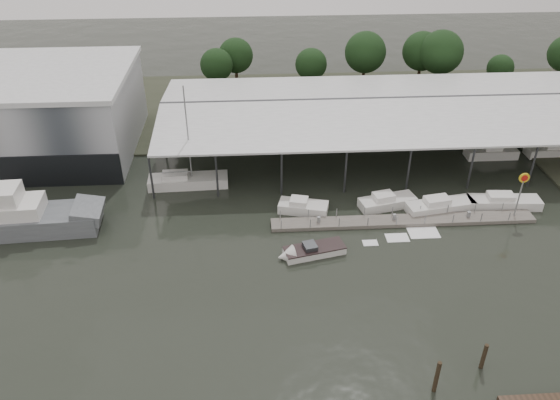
{
  "coord_description": "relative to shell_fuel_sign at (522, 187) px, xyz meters",
  "views": [
    {
      "loc": [
        -0.95,
        -36.83,
        32.71
      ],
      "look_at": [
        2.0,
        11.25,
        2.5
      ],
      "focal_mm": 35.0,
      "sensor_mm": 36.0,
      "label": 1
    }
  ],
  "objects": [
    {
      "name": "moored_cruiser_2",
      "position": [
        -7.46,
        2.0,
        -3.31
      ],
      "size": [
        7.85,
        3.45,
        1.7
      ],
      "rotation": [
        0.0,
        0.0,
        0.17
      ],
      "color": "silver",
      "rests_on": "ground"
    },
    {
      "name": "speedboat_underway",
      "position": [
        -22.56,
        -4.96,
        -3.53
      ],
      "size": [
        17.43,
        5.87,
        2.0
      ],
      "rotation": [
        0.0,
        0.0,
        3.38
      ],
      "color": "silver",
      "rests_on": "ground"
    },
    {
      "name": "floating_dock",
      "position": [
        -12.0,
        0.01,
        -3.72
      ],
      "size": [
        28.0,
        2.0,
        1.4
      ],
      "color": "slate",
      "rests_on": "ground"
    },
    {
      "name": "grey_trawler",
      "position": [
        -51.89,
        0.93,
        -2.35
      ],
      "size": [
        17.0,
        5.42,
        8.84
      ],
      "rotation": [
        0.0,
        0.0,
        0.06
      ],
      "color": "slate",
      "rests_on": "ground"
    },
    {
      "name": "land_strip_far",
      "position": [
        -27.0,
        32.01,
        -3.83
      ],
      "size": [
        140.0,
        30.0,
        0.3
      ],
      "color": "#363A2B",
      "rests_on": "ground"
    },
    {
      "name": "moored_cruiser_0",
      "position": [
        -22.44,
        2.73,
        -3.31
      ],
      "size": [
        5.67,
        3.44,
        1.7
      ],
      "rotation": [
        0.0,
        0.0,
        -0.25
      ],
      "color": "silver",
      "rests_on": "ground"
    },
    {
      "name": "covered_boat_shed",
      "position": [
        -10.0,
        18.01,
        2.2
      ],
      "size": [
        58.24,
        24.0,
        6.96
      ],
      "color": "white",
      "rests_on": "ground"
    },
    {
      "name": "moored_cruiser_3",
      "position": [
        -0.26,
        2.38,
        -3.31
      ],
      "size": [
        8.04,
        2.75,
        1.7
      ],
      "rotation": [
        0.0,
        0.0,
        -0.07
      ],
      "color": "silver",
      "rests_on": "ground"
    },
    {
      "name": "ground",
      "position": [
        -27.0,
        -9.99,
        -3.93
      ],
      "size": [
        200.0,
        200.0,
        0.0
      ],
      "primitive_type": "plane",
      "color": "black",
      "rests_on": "ground"
    },
    {
      "name": "moored_cruiser_1",
      "position": [
        -13.06,
        3.18,
        -3.31
      ],
      "size": [
        6.62,
        3.58,
        1.7
      ],
      "rotation": [
        0.0,
        0.0,
        0.23
      ],
      "color": "silver",
      "rests_on": "ground"
    },
    {
      "name": "storage_warehouse",
      "position": [
        -55.0,
        19.95,
        1.36
      ],
      "size": [
        24.5,
        20.5,
        10.5
      ],
      "color": "#A7ABB2",
      "rests_on": "ground"
    },
    {
      "name": "shell_fuel_sign",
      "position": [
        0.0,
        0.0,
        0.0
      ],
      "size": [
        1.1,
        0.18,
        5.55
      ],
      "color": "gray",
      "rests_on": "ground"
    },
    {
      "name": "white_sailboat",
      "position": [
        -35.46,
        9.09,
        -3.28
      ],
      "size": [
        9.29,
        2.95,
        12.49
      ],
      "rotation": [
        0.0,
        0.0,
        0.04
      ],
      "color": "silver",
      "rests_on": "ground"
    },
    {
      "name": "horizon_tree_line",
      "position": [
        -1.39,
        38.1,
        2.06
      ],
      "size": [
        65.61,
        10.53,
        10.31
      ],
      "color": "#312215",
      "rests_on": "ground"
    }
  ]
}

